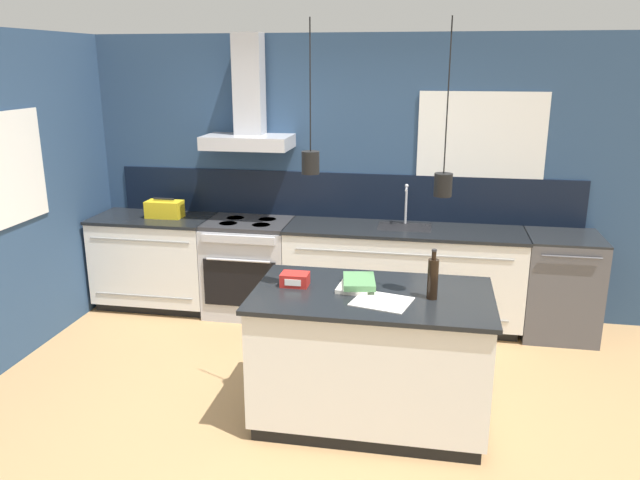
{
  "coord_description": "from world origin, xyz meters",
  "views": [
    {
      "loc": [
        0.84,
        -3.76,
        2.35
      ],
      "look_at": [
        0.02,
        0.7,
        1.05
      ],
      "focal_mm": 35.0,
      "sensor_mm": 36.0,
      "label": 1
    }
  ],
  "objects_px": {
    "oven_range": "(249,267)",
    "red_supply_box": "(295,279)",
    "dishwasher": "(560,285)",
    "bottle_on_island": "(433,278)",
    "book_stack": "(358,283)",
    "yellow_toolbox": "(165,209)"
  },
  "relations": [
    {
      "from": "bottle_on_island",
      "to": "oven_range",
      "type": "bearing_deg",
      "value": 135.34
    },
    {
      "from": "dishwasher",
      "to": "red_supply_box",
      "type": "relative_size",
      "value": 4.98
    },
    {
      "from": "book_stack",
      "to": "red_supply_box",
      "type": "height_order",
      "value": "red_supply_box"
    },
    {
      "from": "oven_range",
      "to": "red_supply_box",
      "type": "height_order",
      "value": "red_supply_box"
    },
    {
      "from": "yellow_toolbox",
      "to": "red_supply_box",
      "type": "bearing_deg",
      "value": -44.71
    },
    {
      "from": "bottle_on_island",
      "to": "book_stack",
      "type": "bearing_deg",
      "value": 168.12
    },
    {
      "from": "oven_range",
      "to": "book_stack",
      "type": "bearing_deg",
      "value": -52.31
    },
    {
      "from": "dishwasher",
      "to": "yellow_toolbox",
      "type": "bearing_deg",
      "value": 180.0
    },
    {
      "from": "oven_range",
      "to": "bottle_on_island",
      "type": "height_order",
      "value": "bottle_on_island"
    },
    {
      "from": "oven_range",
      "to": "dishwasher",
      "type": "distance_m",
      "value": 2.83
    },
    {
      "from": "red_supply_box",
      "to": "yellow_toolbox",
      "type": "relative_size",
      "value": 0.54
    },
    {
      "from": "bottle_on_island",
      "to": "red_supply_box",
      "type": "height_order",
      "value": "bottle_on_island"
    },
    {
      "from": "bottle_on_island",
      "to": "yellow_toolbox",
      "type": "distance_m",
      "value": 3.06
    },
    {
      "from": "yellow_toolbox",
      "to": "bottle_on_island",
      "type": "bearing_deg",
      "value": -33.78
    },
    {
      "from": "oven_range",
      "to": "yellow_toolbox",
      "type": "distance_m",
      "value": 0.98
    },
    {
      "from": "bottle_on_island",
      "to": "book_stack",
      "type": "xyz_separation_m",
      "value": [
        -0.49,
        0.1,
        -0.1
      ]
    },
    {
      "from": "dishwasher",
      "to": "book_stack",
      "type": "distance_m",
      "value": 2.31
    },
    {
      "from": "bottle_on_island",
      "to": "book_stack",
      "type": "height_order",
      "value": "bottle_on_island"
    },
    {
      "from": "dishwasher",
      "to": "bottle_on_island",
      "type": "height_order",
      "value": "bottle_on_island"
    },
    {
      "from": "red_supply_box",
      "to": "yellow_toolbox",
      "type": "xyz_separation_m",
      "value": [
        -1.64,
        1.63,
        0.04
      ]
    },
    {
      "from": "dishwasher",
      "to": "book_stack",
      "type": "relative_size",
      "value": 2.81
    },
    {
      "from": "red_supply_box",
      "to": "dishwasher",
      "type": "bearing_deg",
      "value": 38.84
    }
  ]
}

